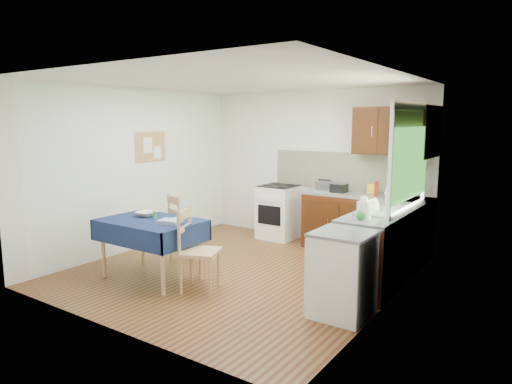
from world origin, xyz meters
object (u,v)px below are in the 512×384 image
Objects in this scene: chair_near at (196,247)px; sandwich_press at (337,187)px; kettle at (364,209)px; dining_table at (151,228)px; dish_rack at (372,213)px; chair_far at (184,227)px; toaster at (324,186)px.

sandwich_press reaches higher than chair_near.
kettle is at bearing -83.77° from chair_near.
sandwich_press is at bearing 69.93° from dining_table.
dining_table is 2.73m from dish_rack.
chair_far is 2.58× the size of dish_rack.
dish_rack reaches higher than dining_table.
dish_rack is 0.33m from kettle.
chair_far is 3.62× the size of sandwich_press.
dining_table is 5.08× the size of toaster.
chair_far is at bearing -174.98° from kettle.
sandwich_press is 0.71× the size of dish_rack.
dish_rack reaches higher than chair_near.
sandwich_press reaches higher than chair_far.
toaster is (1.15, 2.58, 0.33)m from dining_table.
toaster is at bearing 127.88° from kettle.
sandwich_press is at bearing 122.51° from kettle.
sandwich_press is (1.35, 2.63, 0.32)m from dining_table.
chair_far is 2.60m from kettle.
dish_rack is at bearing -33.24° from sandwich_press.
dish_rack is (2.53, 0.54, 0.40)m from chair_far.
kettle is (1.28, -1.65, 0.03)m from toaster.
chair_far is 3.99× the size of toaster.
toaster is 2.09m from kettle.
chair_near is 3.58× the size of sandwich_press.
chair_far reaches higher than dining_table.
kettle reaches higher than chair_near.
toaster is at bearing -100.47° from chair_far.
toaster is 0.65× the size of dish_rack.
kettle is (2.54, 0.22, 0.49)m from chair_far.
dish_rack reaches higher than sandwich_press.
dish_rack is 1.44× the size of kettle.
chair_near is at bearing -84.13° from sandwich_press.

